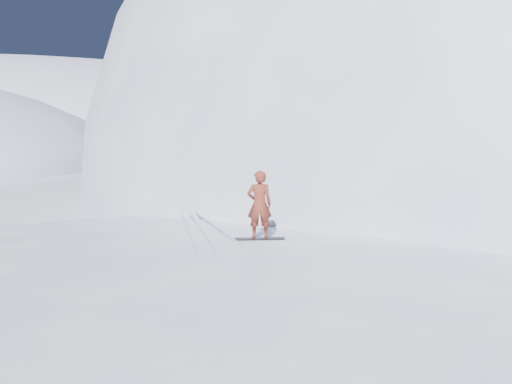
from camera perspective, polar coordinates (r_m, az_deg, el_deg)
near_ridge at (r=14.56m, az=1.00°, el=-14.80°), size 36.00×28.00×4.80m
peak_shoulder at (r=32.62m, az=13.72°, el=-2.64°), size 28.00×24.00×18.00m
far_ridge_c at (r=126.88m, az=-23.24°, el=4.15°), size 140.00×90.00×36.00m
wind_bumps at (r=13.68m, az=-5.37°, el=-16.33°), size 16.00×14.40×1.00m
snowboard at (r=14.81m, az=0.34°, el=-4.67°), size 1.32×0.25×0.02m
snowboarder at (r=14.65m, az=0.34°, el=-1.25°), size 0.64×0.42×1.76m
board_tracks at (r=16.30m, az=-5.43°, el=-3.57°), size 1.90×5.97×0.04m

